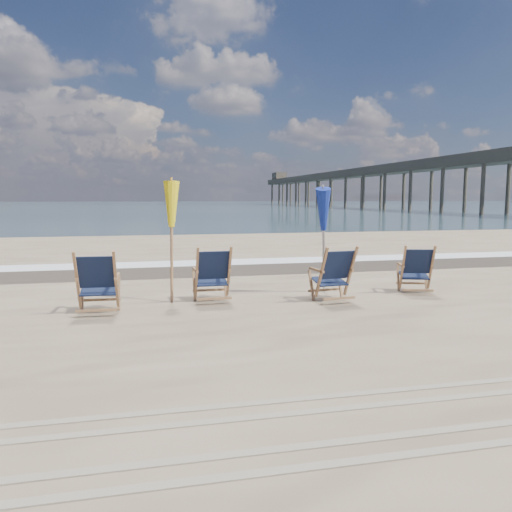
{
  "coord_description": "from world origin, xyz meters",
  "views": [
    {
      "loc": [
        -2.02,
        -6.67,
        1.97
      ],
      "look_at": [
        0.0,
        2.2,
        0.9
      ],
      "focal_mm": 35.0,
      "sensor_mm": 36.0,
      "label": 1
    }
  ],
  "objects_px": {
    "umbrella_yellow": "(171,211)",
    "fishing_pier": "(377,182)",
    "beach_chair_2": "(351,274)",
    "umbrella_blue": "(324,212)",
    "beach_chair_3": "(431,270)",
    "beach_chair_1": "(229,274)",
    "beach_chair_0": "(116,282)"
  },
  "relations": [
    {
      "from": "umbrella_blue",
      "to": "fishing_pier",
      "type": "xyz_separation_m",
      "value": [
        36.45,
        71.18,
        2.97
      ]
    },
    {
      "from": "umbrella_yellow",
      "to": "umbrella_blue",
      "type": "relative_size",
      "value": 1.02
    },
    {
      "from": "fishing_pier",
      "to": "beach_chair_0",
      "type": "bearing_deg",
      "value": -119.32
    },
    {
      "from": "beach_chair_3",
      "to": "umbrella_blue",
      "type": "relative_size",
      "value": 0.46
    },
    {
      "from": "beach_chair_1",
      "to": "beach_chair_0",
      "type": "bearing_deg",
      "value": 14.1
    },
    {
      "from": "beach_chair_1",
      "to": "beach_chair_2",
      "type": "height_order",
      "value": "beach_chair_1"
    },
    {
      "from": "umbrella_yellow",
      "to": "beach_chair_2",
      "type": "bearing_deg",
      "value": -13.14
    },
    {
      "from": "beach_chair_1",
      "to": "umbrella_blue",
      "type": "bearing_deg",
      "value": -170.93
    },
    {
      "from": "beach_chair_2",
      "to": "umbrella_yellow",
      "type": "relative_size",
      "value": 0.48
    },
    {
      "from": "beach_chair_1",
      "to": "beach_chair_2",
      "type": "bearing_deg",
      "value": 167.17
    },
    {
      "from": "beach_chair_2",
      "to": "fishing_pier",
      "type": "relative_size",
      "value": 0.01
    },
    {
      "from": "beach_chair_1",
      "to": "umbrella_blue",
      "type": "height_order",
      "value": "umbrella_blue"
    },
    {
      "from": "beach_chair_3",
      "to": "umbrella_yellow",
      "type": "distance_m",
      "value": 5.34
    },
    {
      "from": "beach_chair_1",
      "to": "fishing_pier",
      "type": "height_order",
      "value": "fishing_pier"
    },
    {
      "from": "beach_chair_1",
      "to": "umbrella_blue",
      "type": "distance_m",
      "value": 2.33
    },
    {
      "from": "beach_chair_0",
      "to": "umbrella_yellow",
      "type": "bearing_deg",
      "value": -136.53
    },
    {
      "from": "beach_chair_2",
      "to": "umbrella_blue",
      "type": "bearing_deg",
      "value": -79.14
    },
    {
      "from": "beach_chair_2",
      "to": "umbrella_yellow",
      "type": "distance_m",
      "value": 3.57
    },
    {
      "from": "beach_chair_0",
      "to": "fishing_pier",
      "type": "height_order",
      "value": "fishing_pier"
    },
    {
      "from": "beach_chair_0",
      "to": "umbrella_blue",
      "type": "bearing_deg",
      "value": -164.61
    },
    {
      "from": "beach_chair_0",
      "to": "beach_chair_3",
      "type": "bearing_deg",
      "value": -173.6
    },
    {
      "from": "beach_chair_2",
      "to": "fishing_pier",
      "type": "bearing_deg",
      "value": -122.09
    },
    {
      "from": "beach_chair_3",
      "to": "fishing_pier",
      "type": "xyz_separation_m",
      "value": [
        34.32,
        71.69,
        4.14
      ]
    },
    {
      "from": "umbrella_yellow",
      "to": "fishing_pier",
      "type": "relative_size",
      "value": 0.02
    },
    {
      "from": "beach_chair_3",
      "to": "umbrella_yellow",
      "type": "relative_size",
      "value": 0.45
    },
    {
      "from": "umbrella_blue",
      "to": "beach_chair_1",
      "type": "bearing_deg",
      "value": -169.85
    },
    {
      "from": "beach_chair_2",
      "to": "fishing_pier",
      "type": "distance_m",
      "value": 80.71
    },
    {
      "from": "beach_chair_1",
      "to": "beach_chair_3",
      "type": "relative_size",
      "value": 1.06
    },
    {
      "from": "beach_chair_2",
      "to": "beach_chair_3",
      "type": "distance_m",
      "value": 1.92
    },
    {
      "from": "beach_chair_3",
      "to": "beach_chair_1",
      "type": "bearing_deg",
      "value": 15.18
    },
    {
      "from": "umbrella_blue",
      "to": "fishing_pier",
      "type": "relative_size",
      "value": 0.02
    },
    {
      "from": "beach_chair_2",
      "to": "beach_chair_3",
      "type": "relative_size",
      "value": 1.06
    }
  ]
}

